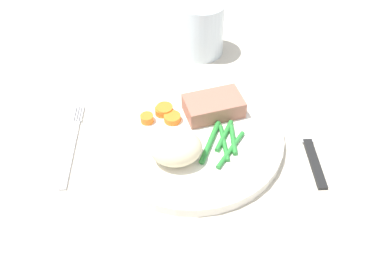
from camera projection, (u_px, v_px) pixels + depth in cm
name	position (u px, v px, depth cm)	size (l,w,h in cm)	color
dining_table	(213.00, 131.00, 64.73)	(120.00, 90.00, 2.00)	beige
dinner_plate	(192.00, 136.00, 61.42)	(26.98, 26.98, 1.60)	white
meat_portion	(215.00, 106.00, 62.99)	(8.70, 5.27, 2.71)	#A86B56
mashed_potatoes	(176.00, 148.00, 55.75)	(7.21, 5.87, 4.52)	beige
carrot_slices	(163.00, 114.00, 62.88)	(6.07, 4.29, 1.26)	orange
green_beans	(223.00, 142.00, 59.08)	(7.05, 9.09, 0.79)	#2D8C38
fork	(72.00, 145.00, 61.09)	(1.44, 16.60, 0.40)	silver
knife	(306.00, 137.00, 62.20)	(1.70, 20.50, 0.64)	black
water_glass	(202.00, 32.00, 75.16)	(7.97, 7.97, 9.90)	silver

